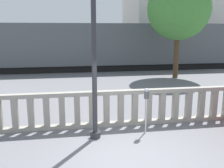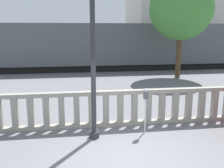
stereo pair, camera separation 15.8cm
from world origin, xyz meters
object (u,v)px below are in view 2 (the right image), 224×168
Objects in this scene: parking_meter at (146,97)px; train_near at (119,46)px; lamppost at (93,51)px; tree_left at (181,8)px; train_far at (77,41)px.

train_near is (1.51, 13.78, 0.81)m from parking_meter.
lamppost is 11.69m from tree_left.
train_far is 22.18m from tree_left.
tree_left is (6.98, -20.84, 2.96)m from train_far.
train_far is at bearing 90.53° from lamppost.
lamppost is 14.30m from train_near.
train_far is (-1.98, 30.07, 0.62)m from parking_meter.
lamppost is at bearing -125.59° from tree_left.
lamppost is at bearing -89.47° from train_far.
train_far is 3.39× the size of tree_left.
parking_meter is at bearing -118.44° from tree_left.
train_near is at bearing 83.73° from parking_meter.
tree_left is at bearing 54.41° from lamppost.
lamppost is 30.22m from train_far.
train_near is at bearing -77.89° from train_far.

